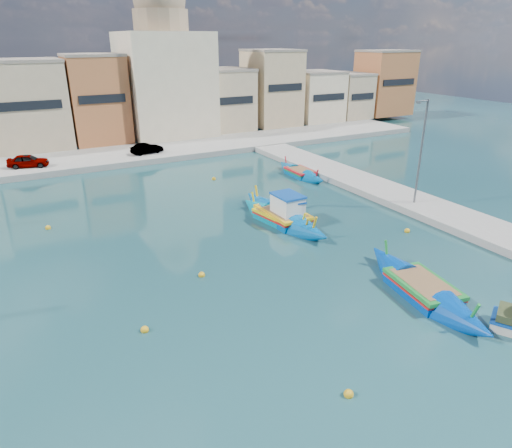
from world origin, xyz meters
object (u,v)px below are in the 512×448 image
object	(u,v)px
quay_street_lamp	(420,152)
luzzu_green	(277,217)
church_block	(164,69)
luzzu_cyan_mid	(300,173)
luzzu_turquoise_cabin	(283,216)
luzzu_blue_south	(423,290)
luzzu_blue_cabin	(290,218)

from	to	relation	value
quay_street_lamp	luzzu_green	size ratio (longest dim) A/B	1.02
church_block	luzzu_cyan_mid	world-z (taller)	church_block
quay_street_lamp	luzzu_turquoise_cabin	distance (m)	10.95
quay_street_lamp	luzzu_turquoise_cabin	size ratio (longest dim) A/B	0.78
luzzu_turquoise_cabin	luzzu_cyan_mid	xyz separation A→B (m)	(7.45, 8.89, -0.16)
luzzu_green	luzzu_blue_south	distance (m)	12.12
quay_street_lamp	luzzu_blue_south	bearing A→B (deg)	-134.58
quay_street_lamp	luzzu_cyan_mid	xyz separation A→B (m)	(-2.44, 11.43, -4.10)
luzzu_green	luzzu_blue_south	xyz separation A→B (m)	(1.16, -12.06, 0.02)
church_block	luzzu_turquoise_cabin	bearing A→B (deg)	-94.45
luzzu_green	luzzu_blue_cabin	bearing A→B (deg)	-47.62
church_block	quay_street_lamp	world-z (taller)	church_block
luzzu_turquoise_cabin	luzzu_blue_south	world-z (taller)	luzzu_turquoise_cabin
luzzu_green	luzzu_cyan_mid	bearing A→B (deg)	47.74
luzzu_blue_cabin	luzzu_green	xyz separation A→B (m)	(-0.64, 0.70, -0.07)
luzzu_green	church_block	bearing A→B (deg)	84.91
quay_street_lamp	luzzu_turquoise_cabin	xyz separation A→B (m)	(-9.90, 2.53, -3.94)
luzzu_cyan_mid	luzzu_blue_south	distance (m)	21.65
luzzu_cyan_mid	luzzu_green	world-z (taller)	luzzu_green
luzzu_cyan_mid	luzzu_blue_south	bearing A→B (deg)	-107.78
quay_street_lamp	luzzu_blue_cabin	distance (m)	10.61
church_block	luzzu_blue_south	distance (m)	43.97
quay_street_lamp	luzzu_blue_cabin	bearing A→B (deg)	167.20
luzzu_blue_cabin	luzzu_turquoise_cabin	bearing A→B (deg)	131.30
church_block	luzzu_green	bearing A→B (deg)	-95.09
luzzu_turquoise_cabin	luzzu_green	bearing A→B (deg)	133.47
church_block	luzzu_blue_south	bearing A→B (deg)	-92.13
quay_street_lamp	luzzu_blue_cabin	xyz separation A→B (m)	(-9.58, 2.18, -4.01)
luzzu_cyan_mid	luzzu_green	size ratio (longest dim) A/B	0.97
church_block	quay_street_lamp	distance (m)	35.04
church_block	luzzu_green	world-z (taller)	church_block
luzzu_blue_cabin	luzzu_cyan_mid	bearing A→B (deg)	52.34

